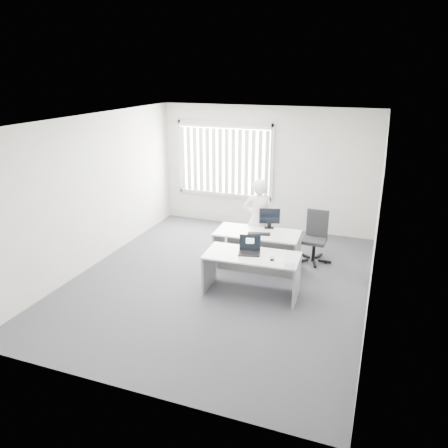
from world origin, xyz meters
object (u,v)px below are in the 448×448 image
(office_chair, at_px, (314,246))
(monitor, at_px, (270,218))
(person, at_px, (258,219))
(laptop, at_px, (249,246))
(desk_far, at_px, (257,242))
(desk_near, at_px, (252,266))

(office_chair, relative_size, monitor, 2.58)
(person, distance_m, laptop, 1.45)
(office_chair, height_order, laptop, office_chair)
(desk_far, relative_size, monitor, 4.05)
(desk_near, xyz_separation_m, laptop, (-0.05, 0.01, 0.33))
(desk_near, bearing_deg, person, 99.45)
(monitor, bearing_deg, desk_far, -134.33)
(desk_far, bearing_deg, office_chair, 32.40)
(laptop, bearing_deg, monitor, 77.33)
(desk_near, height_order, office_chair, office_chair)
(desk_near, distance_m, person, 1.50)
(office_chair, distance_m, monitor, 1.08)
(desk_near, distance_m, laptop, 0.34)
(laptop, bearing_deg, person, 87.54)
(desk_near, relative_size, laptop, 4.47)
(desk_near, bearing_deg, monitor, 89.60)
(monitor, bearing_deg, person, 135.48)
(desk_near, xyz_separation_m, desk_far, (-0.20, 1.02, 0.00))
(person, xyz_separation_m, monitor, (0.26, -0.13, 0.09))
(desk_near, xyz_separation_m, office_chair, (0.76, 1.69, -0.19))
(laptop, distance_m, monitor, 1.30)
(office_chair, xyz_separation_m, laptop, (-0.82, -1.68, 0.52))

